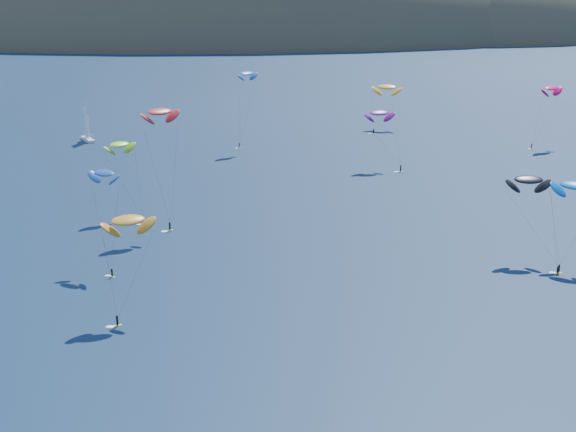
{
  "coord_description": "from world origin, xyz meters",
  "views": [
    {
      "loc": [
        -11.82,
        -72.2,
        60.23
      ],
      "look_at": [
        3.29,
        80.0,
        9.0
      ],
      "focal_mm": 50.0,
      "sensor_mm": 36.0,
      "label": 1
    }
  ],
  "objects": [
    {
      "name": "island",
      "position": [
        39.4,
        562.36,
        -10.74
      ],
      "size": [
        730.0,
        300.0,
        210.0
      ],
      "color": "#3D3526",
      "rests_on": "ground"
    },
    {
      "name": "sailboat",
      "position": [
        -52.02,
        191.01,
        0.99
      ],
      "size": [
        10.38,
        9.99,
        12.42
      ],
      "rotation": [
        0.0,
        0.0,
        0.43
      ],
      "color": "silver",
      "rests_on": "ground"
    },
    {
      "name": "kitesurfer_2",
      "position": [
        -26.19,
        58.71,
        16.29
      ],
      "size": [
        9.74,
        10.69,
        18.82
      ],
      "rotation": [
        0.0,
        0.0,
        0.3
      ],
      "color": "yellow",
      "rests_on": "ground"
    },
    {
      "name": "kitesurfer_3",
      "position": [
        -33.02,
        113.92,
        16.55
      ],
      "size": [
        9.93,
        13.4,
        18.68
      ],
      "rotation": [
        0.0,
        0.0,
        0.53
      ],
      "color": "yellow",
      "rests_on": "ground"
    },
    {
      "name": "kitesurfer_4",
      "position": [
        0.22,
        178.18,
        23.19
      ],
      "size": [
        8.01,
        7.05,
        25.31
      ],
      "rotation": [
        0.0,
        0.0,
        0.61
      ],
      "color": "yellow",
      "rests_on": "ground"
    },
    {
      "name": "kitesurfer_5",
      "position": [
        59.66,
        73.66,
        15.62
      ],
      "size": [
        10.3,
        12.21,
        18.08
      ],
      "rotation": [
        0.0,
        0.0,
        -0.66
      ],
      "color": "yellow",
      "rests_on": "ground"
    },
    {
      "name": "kitesurfer_6",
      "position": [
        36.61,
        150.73,
        15.48
      ],
      "size": [
        10.46,
        10.52,
        17.98
      ],
      "rotation": [
        0.0,
        0.0,
        0.11
      ],
      "color": "yellow",
      "rests_on": "ground"
    },
    {
      "name": "kitesurfer_7",
      "position": [
        52.23,
        78.5,
        15.65
      ],
      "size": [
        9.42,
        14.78,
        18.19
      ],
      "rotation": [
        0.0,
        0.0,
        -0.12
      ],
      "color": "yellow",
      "rests_on": "ground"
    },
    {
      "name": "kitesurfer_8",
      "position": [
        96.29,
        171.44,
        18.18
      ],
      "size": [
        12.31,
        9.44,
        20.65
      ],
      "rotation": [
        0.0,
        0.0,
        0.49
      ],
      "color": "yellow",
      "rests_on": "ground"
    },
    {
      "name": "kitesurfer_9",
      "position": [
        -22.73,
        104.59,
        25.93
      ],
      "size": [
        9.67,
        9.94,
        28.45
      ],
      "rotation": [
        0.0,
        0.0,
        0.49
      ],
      "color": "yellow",
      "rests_on": "ground"
    },
    {
      "name": "kitesurfer_10",
      "position": [
        -32.8,
        82.06,
        18.34
      ],
      "size": [
        7.75,
        12.64,
        20.38
      ],
      "rotation": [
        0.0,
        0.0,
        -0.57
      ],
      "color": "yellow",
      "rests_on": "ground"
    },
    {
      "name": "kitesurfer_11",
      "position": [
        50.39,
        203.3,
        14.06
      ],
      "size": [
        12.82,
        15.41,
        16.88
      ],
      "rotation": [
        0.0,
        0.0,
        -0.31
      ],
      "color": "yellow",
      "rests_on": "ground"
    }
  ]
}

